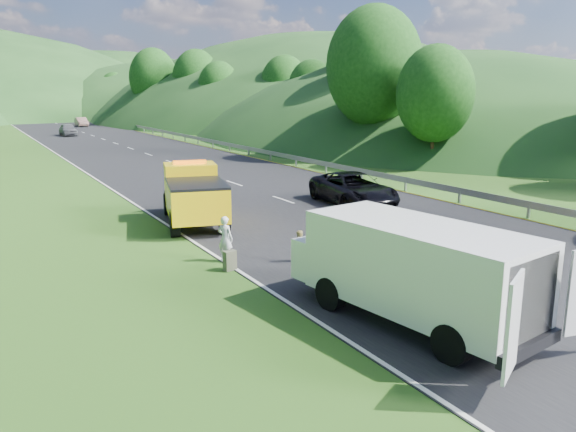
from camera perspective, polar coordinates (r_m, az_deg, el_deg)
ground at (r=18.99m, az=6.52°, el=-4.26°), size 320.00×320.00×0.00m
road_surface at (r=56.57m, az=-15.70°, el=6.62°), size 14.00×200.00×0.02m
guardrail at (r=70.55m, az=-12.50°, el=7.89°), size 0.06×140.00×1.52m
tree_line_right at (r=82.09m, az=-5.56°, el=8.76°), size 14.00×140.00×14.00m
hills_backdrop at (r=150.38m, az=-23.63°, el=9.53°), size 201.00×288.60×44.00m
tow_truck at (r=23.79m, az=-9.58°, el=2.17°), size 3.56×6.26×2.54m
white_van at (r=13.70m, az=12.50°, el=-5.09°), size 3.90×7.27×2.47m
woman at (r=18.62m, az=-6.34°, el=-4.60°), size 0.63×0.68×1.50m
child at (r=18.35m, az=1.25°, el=-4.79°), size 0.66×0.65×1.07m
worker at (r=14.22m, az=13.65°, el=-10.48°), size 1.12×0.74×1.61m
suitcase at (r=17.61m, az=-5.93°, el=-4.53°), size 0.43×0.29×0.63m
spare_tire at (r=14.36m, az=14.76°, el=-10.30°), size 0.66×0.66×0.20m
passing_suv at (r=27.69m, az=6.61°, el=1.12°), size 3.34×5.91×1.56m
dist_car_a at (r=74.96m, az=-21.40°, el=7.59°), size 1.76×4.38×1.49m
dist_car_b at (r=93.89m, az=-20.22°, el=8.54°), size 1.45×4.16×1.37m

